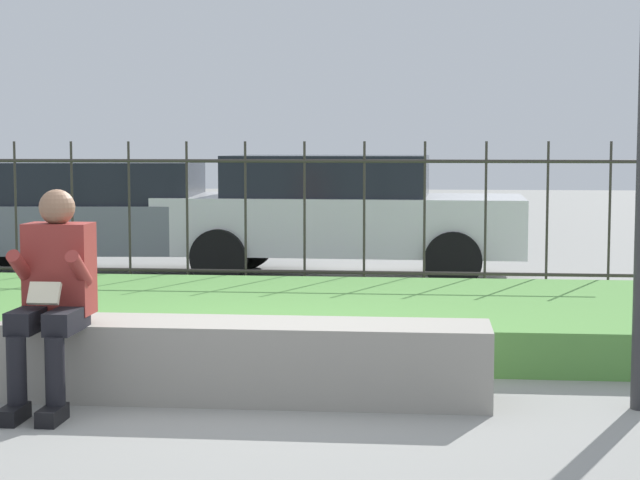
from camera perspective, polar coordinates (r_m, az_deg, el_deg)
The scene contains 7 objects.
ground_plane at distance 6.54m, azimuth -4.67°, elevation -8.42°, with size 60.00×60.00×0.00m, color gray.
stone_bench at distance 6.48m, azimuth -4.02°, elevation -6.64°, with size 2.93×0.53×0.47m.
person_seated_reader at distance 6.38m, azimuth -14.04°, elevation -2.54°, with size 0.42×0.73×1.27m.
grass_berm at distance 8.56m, azimuth -2.14°, elevation -4.13°, with size 8.27×2.82×0.31m.
iron_fence at distance 10.19m, azimuth -0.83°, elevation 1.11°, with size 6.27×0.03×1.56m.
car_parked_center at distance 12.21m, azimuth 1.03°, elevation 1.44°, with size 4.13×1.92×1.40m.
car_parked_left at distance 12.78m, azimuth -11.59°, elevation 1.34°, with size 4.72×2.21×1.32m.
Camera 1 is at (1.15, -6.25, 1.53)m, focal length 60.00 mm.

